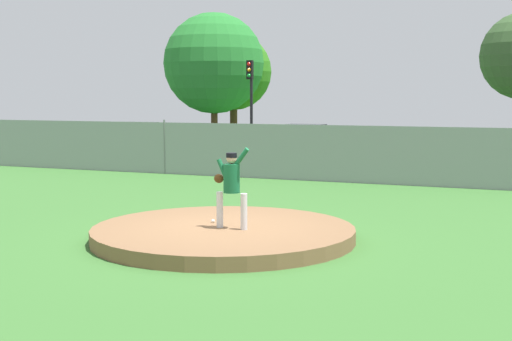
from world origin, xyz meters
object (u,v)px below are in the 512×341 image
object	(u,v)px
baseball	(213,221)
parked_car_charcoal	(300,146)
parked_car_champagne	(131,142)
parked_car_white	(194,143)
pitcher_youth	(231,182)
traffic_light_near	(251,91)
traffic_cone_orange	(464,160)

from	to	relation	value
baseball	parked_car_charcoal	xyz separation A→B (m)	(-3.09, 14.37, 0.49)
parked_car_champagne	baseball	bearing A→B (deg)	-51.98
baseball	parked_car_white	size ratio (longest dim) A/B	0.02
pitcher_youth	parked_car_champagne	bearing A→B (deg)	128.69
baseball	traffic_light_near	world-z (taller)	traffic_light_near
traffic_light_near	traffic_cone_orange	bearing A→B (deg)	-7.98
parked_car_champagne	traffic_cone_orange	world-z (taller)	parked_car_champagne
parked_car_champagne	parked_car_charcoal	bearing A→B (deg)	0.68
baseball	traffic_cone_orange	world-z (taller)	traffic_cone_orange
baseball	parked_car_charcoal	size ratio (longest dim) A/B	0.02
pitcher_youth	parked_car_champagne	distance (m)	18.83
parked_car_white	parked_car_charcoal	world-z (taller)	parked_car_charcoal
baseball	pitcher_youth	bearing A→B (deg)	-34.48
parked_car_white	parked_car_champagne	distance (m)	3.05
baseball	parked_car_white	xyz separation A→B (m)	(-8.13, 14.64, 0.48)
pitcher_youth	traffic_light_near	xyz separation A→B (m)	(-7.48, 18.54, 1.95)
baseball	parked_car_white	world-z (taller)	parked_car_white
parked_car_charcoal	traffic_light_near	xyz separation A→B (m)	(-3.79, 3.76, 2.33)
parked_car_white	traffic_cone_orange	bearing A→B (deg)	10.34
pitcher_youth	traffic_cone_orange	distance (m)	17.35
baseball	traffic_light_near	bearing A→B (deg)	110.78
parked_car_charcoal	traffic_cone_orange	distance (m)	6.74
baseball	parked_car_champagne	size ratio (longest dim) A/B	0.02
parked_car_champagne	traffic_light_near	distance (m)	6.22
parked_car_white	traffic_cone_orange	distance (m)	11.55
traffic_cone_orange	traffic_light_near	xyz separation A→B (m)	(-10.09, 1.41, 2.87)
baseball	parked_car_champagne	xyz separation A→B (m)	(-11.16, 14.27, 0.48)
parked_car_white	parked_car_champagne	size ratio (longest dim) A/B	1.03
parked_car_white	parked_car_charcoal	xyz separation A→B (m)	(5.05, -0.27, 0.01)
parked_car_champagne	traffic_cone_orange	bearing A→B (deg)	9.62
parked_car_charcoal	traffic_cone_orange	size ratio (longest dim) A/B	7.95
parked_car_white	traffic_light_near	bearing A→B (deg)	70.20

